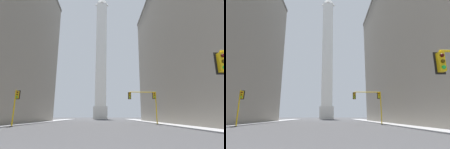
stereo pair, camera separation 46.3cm
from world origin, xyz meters
TOP-DOWN VIEW (x-y plane):
  - sidewalk_left at (-14.22, 32.83)m, footprint 5.00×109.43m
  - sidewalk_right at (14.22, 32.83)m, footprint 5.00×109.43m
  - building_right at (25.15, 30.86)m, footprint 22.42×54.30m
  - obelisk at (0.00, 91.19)m, footprint 7.17×7.17m
  - traffic_light_mid_right at (9.62, 31.28)m, footprint 5.40×0.50m
  - traffic_light_mid_left at (-11.37, 25.33)m, footprint 0.76×0.52m

SIDE VIEW (x-z plane):
  - sidewalk_left at x=-14.22m, z-range 0.00..0.15m
  - sidewalk_right at x=14.22m, z-range 0.00..0.15m
  - traffic_light_mid_left at x=-11.37m, z-range 0.85..6.13m
  - traffic_light_mid_right at x=9.62m, z-range 1.59..7.59m
  - building_right at x=25.15m, z-range 0.01..35.35m
  - obelisk at x=0.00m, z-range -1.54..70.91m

